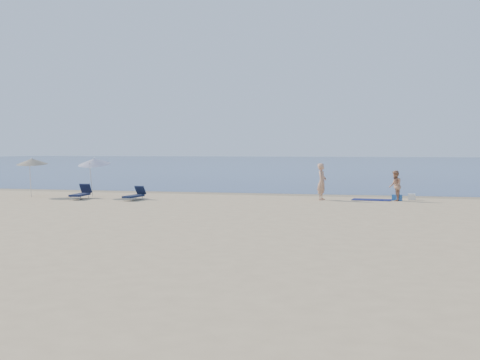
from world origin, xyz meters
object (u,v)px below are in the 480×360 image
at_px(person_left, 322,182).
at_px(blue_cooler, 397,198).
at_px(person_right, 395,186).
at_px(umbrella_near, 94,162).

xyz_separation_m(person_left, blue_cooler, (3.80, 0.47, -0.80)).
height_order(person_left, blue_cooler, person_left).
bearing_deg(person_right, person_left, -88.15).
bearing_deg(umbrella_near, person_left, 3.72).
bearing_deg(person_left, umbrella_near, 102.16).
relative_size(person_right, umbrella_near, 0.67).
bearing_deg(umbrella_near, blue_cooler, 4.21).
distance_m(blue_cooler, umbrella_near, 16.37).
height_order(blue_cooler, umbrella_near, umbrella_near).
relative_size(person_left, person_right, 1.22).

